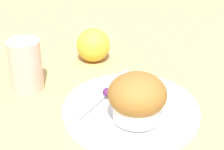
{
  "coord_description": "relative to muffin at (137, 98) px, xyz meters",
  "views": [
    {
      "loc": [
        -0.44,
        -0.35,
        0.37
      ],
      "look_at": [
        0.01,
        0.04,
        0.06
      ],
      "focal_mm": 60.0,
      "sensor_mm": 36.0,
      "label": 1
    }
  ],
  "objects": [
    {
      "name": "ground_plane",
      "position": [
        0.03,
        0.04,
        -0.06
      ],
      "size": [
        3.0,
        3.0,
        0.0
      ],
      "primitive_type": "plane",
      "color": "tan"
    },
    {
      "name": "plate",
      "position": [
        0.02,
        0.03,
        -0.05
      ],
      "size": [
        0.24,
        0.24,
        0.02
      ],
      "color": "white",
      "rests_on": "ground_plane"
    },
    {
      "name": "muffin",
      "position": [
        0.0,
        0.0,
        0.0
      ],
      "size": [
        0.1,
        0.1,
        0.08
      ],
      "color": "silver",
      "rests_on": "plate"
    },
    {
      "name": "cream_ramekin",
      "position": [
        0.06,
        0.08,
        -0.03
      ],
      "size": [
        0.04,
        0.04,
        0.02
      ],
      "color": "silver",
      "rests_on": "plate"
    },
    {
      "name": "berry_pair",
      "position": [
        0.03,
        0.08,
        -0.03
      ],
      "size": [
        0.03,
        0.02,
        0.02
      ],
      "color": "#4C194C",
      "rests_on": "plate"
    },
    {
      "name": "butter_knife",
      "position": [
        0.02,
        0.09,
        -0.04
      ],
      "size": [
        0.18,
        0.05,
        0.0
      ],
      "rotation": [
        0.0,
        0.0,
        0.2
      ],
      "color": "silver",
      "rests_on": "plate"
    },
    {
      "name": "orange_fruit",
      "position": [
        0.15,
        0.24,
        -0.02
      ],
      "size": [
        0.08,
        0.08,
        0.08
      ],
      "color": "#F4A82D",
      "rests_on": "ground_plane"
    },
    {
      "name": "juice_glass",
      "position": [
        -0.04,
        0.25,
        -0.01
      ],
      "size": [
        0.06,
        0.06,
        0.1
      ],
      "color": "#E5998C",
      "rests_on": "ground_plane"
    }
  ]
}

